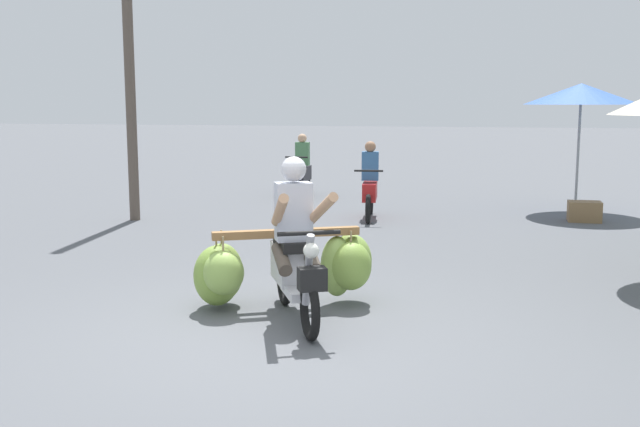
{
  "coord_description": "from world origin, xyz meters",
  "views": [
    {
      "loc": [
        1.86,
        -6.02,
        2.08
      ],
      "look_at": [
        0.06,
        1.58,
        0.9
      ],
      "focal_mm": 41.21,
      "sensor_mm": 36.0,
      "label": 1
    }
  ],
  "objects_px": {
    "utility_pole": "(128,31)",
    "motorbike_distant_ahead_right": "(370,187)",
    "market_umbrella_near_shop": "(581,94)",
    "motorbike_distant_ahead_left": "(302,171)",
    "motorbike_main_loaded": "(284,263)",
    "produce_crate": "(584,211)"
  },
  "relations": [
    {
      "from": "motorbike_distant_ahead_right",
      "to": "market_umbrella_near_shop",
      "type": "distance_m",
      "value": 4.4
    },
    {
      "from": "market_umbrella_near_shop",
      "to": "produce_crate",
      "type": "distance_m",
      "value": 2.35
    },
    {
      "from": "motorbike_main_loaded",
      "to": "motorbike_distant_ahead_left",
      "type": "height_order",
      "value": "motorbike_main_loaded"
    },
    {
      "from": "motorbike_distant_ahead_left",
      "to": "utility_pole",
      "type": "bearing_deg",
      "value": -117.27
    },
    {
      "from": "motorbike_distant_ahead_left",
      "to": "market_umbrella_near_shop",
      "type": "xyz_separation_m",
      "value": [
        5.74,
        -1.21,
        1.68
      ]
    },
    {
      "from": "motorbike_main_loaded",
      "to": "utility_pole",
      "type": "distance_m",
      "value": 7.12
    },
    {
      "from": "motorbike_main_loaded",
      "to": "utility_pole",
      "type": "xyz_separation_m",
      "value": [
        -4.23,
        4.98,
        2.82
      ]
    },
    {
      "from": "produce_crate",
      "to": "market_umbrella_near_shop",
      "type": "bearing_deg",
      "value": 91.94
    },
    {
      "from": "motorbike_main_loaded",
      "to": "market_umbrella_near_shop",
      "type": "xyz_separation_m",
      "value": [
        3.57,
        7.76,
        1.76
      ]
    },
    {
      "from": "motorbike_distant_ahead_right",
      "to": "market_umbrella_near_shop",
      "type": "relative_size",
      "value": 0.66
    },
    {
      "from": "motorbike_distant_ahead_left",
      "to": "motorbike_distant_ahead_right",
      "type": "height_order",
      "value": "same"
    },
    {
      "from": "motorbike_main_loaded",
      "to": "motorbike_distant_ahead_left",
      "type": "distance_m",
      "value": 9.23
    },
    {
      "from": "motorbike_distant_ahead_left",
      "to": "market_umbrella_near_shop",
      "type": "distance_m",
      "value": 6.1
    },
    {
      "from": "market_umbrella_near_shop",
      "to": "produce_crate",
      "type": "xyz_separation_m",
      "value": [
        0.04,
        -1.13,
        -2.06
      ]
    },
    {
      "from": "motorbike_distant_ahead_right",
      "to": "motorbike_distant_ahead_left",
      "type": "bearing_deg",
      "value": 125.29
    },
    {
      "from": "motorbike_distant_ahead_right",
      "to": "utility_pole",
      "type": "bearing_deg",
      "value": -164.3
    },
    {
      "from": "produce_crate",
      "to": "utility_pole",
      "type": "relative_size",
      "value": 0.08
    },
    {
      "from": "utility_pole",
      "to": "motorbike_distant_ahead_right",
      "type": "bearing_deg",
      "value": 15.7
    },
    {
      "from": "market_umbrella_near_shop",
      "to": "utility_pole",
      "type": "xyz_separation_m",
      "value": [
        -7.8,
        -2.78,
        1.06
      ]
    },
    {
      "from": "market_umbrella_near_shop",
      "to": "motorbike_distant_ahead_right",
      "type": "bearing_deg",
      "value": -156.26
    },
    {
      "from": "motorbike_main_loaded",
      "to": "motorbike_distant_ahead_left",
      "type": "bearing_deg",
      "value": 103.58
    },
    {
      "from": "motorbike_main_loaded",
      "to": "utility_pole",
      "type": "relative_size",
      "value": 0.28
    }
  ]
}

